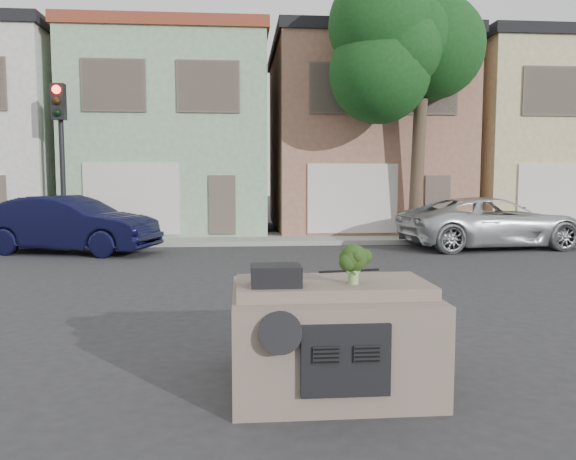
{
  "coord_description": "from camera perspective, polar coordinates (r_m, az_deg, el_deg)",
  "views": [
    {
      "loc": [
        -0.91,
        -8.68,
        2.15
      ],
      "look_at": [
        -0.14,
        0.5,
        1.3
      ],
      "focal_mm": 35.0,
      "sensor_mm": 36.0,
      "label": 1
    }
  ],
  "objects": [
    {
      "name": "car_dashboard",
      "position": [
        5.97,
        4.22,
        -10.21
      ],
      "size": [
        2.0,
        1.8,
        1.12
      ],
      "primitive_type": "cube",
      "color": "#766459",
      "rests_on": "ground"
    },
    {
      "name": "silver_pickup",
      "position": [
        18.51,
        19.93,
        -1.7
      ],
      "size": [
        5.89,
        3.2,
        1.57
      ],
      "primitive_type": "imported",
      "rotation": [
        0.0,
        0.0,
        1.68
      ],
      "color": "silver",
      "rests_on": "ground"
    },
    {
      "name": "townhouse_tan",
      "position": [
        23.75,
        7.22,
        9.17
      ],
      "size": [
        7.2,
        8.2,
        7.55
      ],
      "primitive_type": "cube",
      "color": "#986853",
      "rests_on": "ground"
    },
    {
      "name": "tree_near",
      "position": [
        19.52,
        13.11,
        11.33
      ],
      "size": [
        4.4,
        4.0,
        8.5
      ],
      "primitive_type": "cube",
      "color": "#144016",
      "rests_on": "ground"
    },
    {
      "name": "navy_sedan",
      "position": [
        17.34,
        -21.22,
        -2.2
      ],
      "size": [
        5.29,
        2.99,
        1.65
      ],
      "primitive_type": "imported",
      "rotation": [
        0.0,
        0.0,
        1.31
      ],
      "color": "black",
      "rests_on": "ground"
    },
    {
      "name": "instrument_hump",
      "position": [
        5.42,
        -1.23,
        -4.63
      ],
      "size": [
        0.48,
        0.38,
        0.2
      ],
      "primitive_type": "cube",
      "color": "black",
      "rests_on": "car_dashboard"
    },
    {
      "name": "townhouse_beige",
      "position": [
        26.34,
        23.57,
        8.39
      ],
      "size": [
        7.2,
        8.2,
        7.55
      ],
      "primitive_type": "cube",
      "color": "#CFBD88",
      "rests_on": "ground"
    },
    {
      "name": "traffic_signal",
      "position": [
        19.02,
        -22.03,
        6.1
      ],
      "size": [
        0.4,
        0.4,
        5.1
      ],
      "primitive_type": "cube",
      "color": "black",
      "rests_on": "ground"
    },
    {
      "name": "broccoli",
      "position": [
        5.52,
        6.67,
        -3.41
      ],
      "size": [
        0.42,
        0.42,
        0.4
      ],
      "primitive_type": "cube",
      "rotation": [
        0.0,
        0.0,
        4.38
      ],
      "color": "#1C3210",
      "rests_on": "car_dashboard"
    },
    {
      "name": "wiper_arm",
      "position": [
        6.26,
        6.25,
        -4.14
      ],
      "size": [
        0.69,
        0.15,
        0.02
      ],
      "primitive_type": "cube",
      "rotation": [
        0.0,
        0.0,
        0.17
      ],
      "color": "black",
      "rests_on": "car_dashboard"
    },
    {
      "name": "townhouse_mint",
      "position": [
        23.38,
        -11.31,
        9.17
      ],
      "size": [
        7.2,
        8.2,
        7.55
      ],
      "primitive_type": "cube",
      "color": "#89B086",
      "rests_on": "ground"
    },
    {
      "name": "sidewalk",
      "position": [
        19.31,
        -2.08,
        -0.89
      ],
      "size": [
        40.0,
        3.0,
        0.15
      ],
      "primitive_type": "cube",
      "color": "gray",
      "rests_on": "ground"
    },
    {
      "name": "ground_plane",
      "position": [
        8.99,
        1.16,
        -8.57
      ],
      "size": [
        120.0,
        120.0,
        0.0
      ],
      "primitive_type": "plane",
      "color": "#303033",
      "rests_on": "ground"
    }
  ]
}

